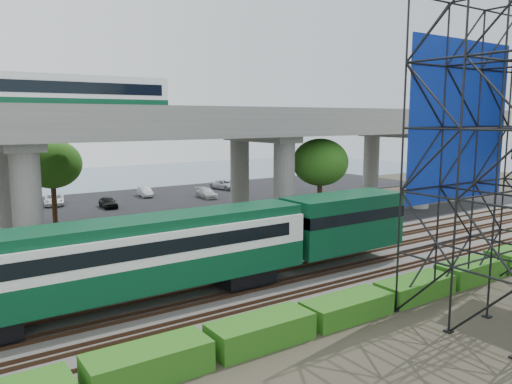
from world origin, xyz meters
TOP-DOWN VIEW (x-y plane):
  - ground at (0.00, 0.00)m, footprint 140.00×140.00m
  - ballast_bed at (0.00, 2.00)m, footprint 90.00×12.00m
  - service_road at (0.00, 10.50)m, footprint 90.00×5.00m
  - parking_lot at (0.00, 34.00)m, footprint 90.00×18.00m
  - harbor_water at (0.00, 56.00)m, footprint 140.00×40.00m
  - rail_tracks at (0.00, 2.00)m, footprint 90.00×9.52m
  - commuter_train at (-5.18, 2.00)m, footprint 29.30×3.06m
  - overpass at (-0.39, 16.00)m, footprint 80.00×12.00m
  - hedge_strip at (1.01, -4.30)m, footprint 34.60×1.80m
  - trees at (-4.67, 16.17)m, footprint 40.94×16.94m
  - parked_cars at (1.12, 33.83)m, footprint 36.78×9.37m

SIDE VIEW (x-z plane):
  - ground at x=0.00m, z-range 0.00..0.00m
  - harbor_water at x=0.00m, z-range 0.00..0.03m
  - service_road at x=0.00m, z-range 0.00..0.08m
  - parking_lot at x=0.00m, z-range 0.00..0.08m
  - ballast_bed at x=0.00m, z-range 0.00..0.20m
  - rail_tracks at x=0.00m, z-range 0.20..0.36m
  - hedge_strip at x=1.01m, z-range -0.04..1.16m
  - parked_cars at x=1.12m, z-range 0.06..1.27m
  - commuter_train at x=-5.18m, z-range 0.73..5.03m
  - trees at x=-4.67m, z-range 1.73..9.42m
  - overpass at x=-0.39m, z-range 2.01..14.41m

